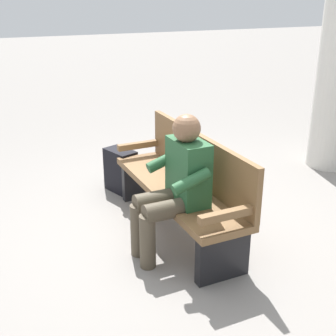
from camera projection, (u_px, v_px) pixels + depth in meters
name	position (u px, v px, depth m)	size (l,w,h in m)	color
ground_plane	(176.00, 231.00, 4.10)	(40.00, 40.00, 0.00)	gray
bench_near	(183.00, 184.00, 3.96)	(1.81, 0.50, 0.90)	brown
person_seated	(176.00, 183.00, 3.54)	(0.57, 0.58, 1.18)	#23512D
backpack	(121.00, 171.00, 4.85)	(0.40, 0.33, 0.47)	black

